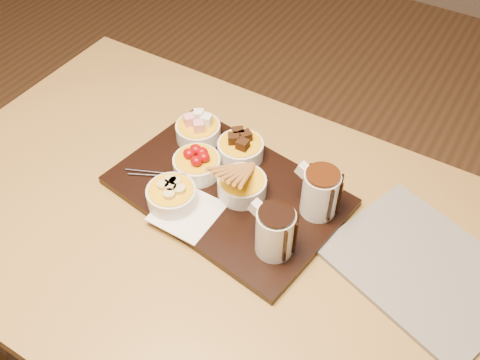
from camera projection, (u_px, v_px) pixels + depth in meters
The scene contains 12 objects.
dining_table at pixel (201, 243), 1.15m from camera, with size 1.20×0.80×0.75m.
serving_board at pixel (228, 191), 1.11m from camera, with size 0.46×0.30×0.02m, color black.
napkin at pixel (187, 212), 1.06m from camera, with size 0.12×0.12×0.00m, color white.
bowl_marshmallows at pixel (198, 132), 1.19m from camera, with size 0.10×0.10×0.04m, color silver.
bowl_cake at pixel (240, 150), 1.15m from camera, with size 0.10×0.10×0.04m, color silver.
bowl_strawberries at pixel (197, 166), 1.12m from camera, with size 0.10×0.10×0.04m, color silver.
bowl_biscotti at pixel (242, 186), 1.08m from camera, with size 0.10×0.10×0.04m, color silver.
bowl_bananas at pixel (172, 196), 1.06m from camera, with size 0.10×0.10×0.04m, color silver.
pitcher_dark_chocolate at pixel (275, 232), 0.96m from camera, with size 0.07×0.07×0.10m, color silver.
pitcher_milk_chocolate at pixel (320, 194), 1.03m from camera, with size 0.07×0.07×0.10m, color silver.
fondue_skewers at pixel (186, 175), 1.12m from camera, with size 0.26×0.03×0.01m, color silver, non-canonical shape.
newspaper at pixel (424, 267), 0.98m from camera, with size 0.32×0.26×0.01m, color beige.
Camera 1 is at (0.43, -0.54, 1.58)m, focal length 40.00 mm.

